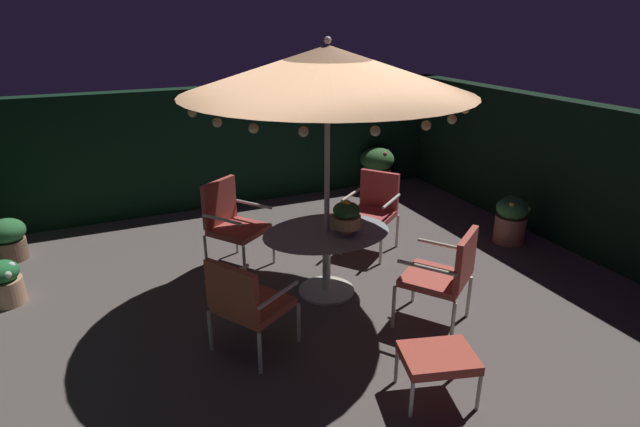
{
  "coord_description": "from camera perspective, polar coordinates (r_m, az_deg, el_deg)",
  "views": [
    {
      "loc": [
        -1.96,
        -4.51,
        2.88
      ],
      "look_at": [
        0.14,
        0.19,
        0.88
      ],
      "focal_mm": 28.53,
      "sensor_mm": 36.0,
      "label": 1
    }
  ],
  "objects": [
    {
      "name": "ground_plane",
      "position": [
        5.71,
        -0.51,
        -9.16
      ],
      "size": [
        7.62,
        7.01,
        0.02
      ],
      "primitive_type": "cube",
      "color": "#554D49"
    },
    {
      "name": "hedge_backdrop_rear",
      "position": [
        8.34,
        -9.88,
        7.5
      ],
      "size": [
        7.62,
        0.3,
        1.88
      ],
      "primitive_type": "cube",
      "color": "black",
      "rests_on": "ground_plane"
    },
    {
      "name": "hedge_backdrop_right",
      "position": [
        7.46,
        26.22,
        3.98
      ],
      "size": [
        0.3,
        7.01,
        1.88
      ],
      "primitive_type": "cube",
      "color": "black",
      "rests_on": "ground_plane"
    },
    {
      "name": "patio_dining_table",
      "position": [
        5.51,
        0.75,
        -3.71
      ],
      "size": [
        1.4,
        1.07,
        0.74
      ],
      "color": "silver",
      "rests_on": "ground_plane"
    },
    {
      "name": "patio_umbrella",
      "position": [
        5.01,
        0.86,
        15.79
      ],
      "size": [
        2.86,
        2.86,
        2.71
      ],
      "color": "silver",
      "rests_on": "ground_plane"
    },
    {
      "name": "centerpiece_planter",
      "position": [
        5.28,
        2.98,
        -0.24
      ],
      "size": [
        0.3,
        0.3,
        0.38
      ],
      "color": "tan",
      "rests_on": "patio_dining_table"
    },
    {
      "name": "patio_chair_north",
      "position": [
        6.59,
        6.05,
        0.81
      ],
      "size": [
        0.82,
        0.82,
        1.01
      ],
      "color": "beige",
      "rests_on": "ground_plane"
    },
    {
      "name": "patio_chair_northeast",
      "position": [
        6.18,
        -9.94,
        -0.61
      ],
      "size": [
        0.85,
        0.85,
        1.07
      ],
      "color": "silver",
      "rests_on": "ground_plane"
    },
    {
      "name": "patio_chair_east",
      "position": [
        4.61,
        -8.33,
        -9.63
      ],
      "size": [
        0.82,
        0.83,
        0.93
      ],
      "color": "silver",
      "rests_on": "ground_plane"
    },
    {
      "name": "patio_chair_southeast",
      "position": [
        5.05,
        13.92,
        -6.39
      ],
      "size": [
        0.84,
        0.84,
        1.02
      ],
      "color": "beige",
      "rests_on": "ground_plane"
    },
    {
      "name": "ottoman_footrest",
      "position": [
        4.28,
        13.11,
        -15.6
      ],
      "size": [
        0.67,
        0.57,
        0.41
      ],
      "color": "silver",
      "rests_on": "ground_plane"
    },
    {
      "name": "potted_plant_front_corner",
      "position": [
        7.47,
        -31.59,
        -2.39
      ],
      "size": [
        0.44,
        0.44,
        0.54
      ],
      "color": "#866049",
      "rests_on": "ground_plane"
    },
    {
      "name": "potted_plant_right_far",
      "position": [
        7.3,
        20.66,
        -0.58
      ],
      "size": [
        0.43,
        0.43,
        0.64
      ],
      "color": "#A15F50",
      "rests_on": "ground_plane"
    },
    {
      "name": "potted_plant_left_near",
      "position": [
        9.07,
        6.39,
        5.23
      ],
      "size": [
        0.6,
        0.6,
        0.74
      ],
      "color": "#AD6342",
      "rests_on": "ground_plane"
    },
    {
      "name": "potted_plant_back_center",
      "position": [
        6.38,
        -31.91,
        -6.56
      ],
      "size": [
        0.35,
        0.35,
        0.49
      ],
      "color": "tan",
      "rests_on": "ground_plane"
    }
  ]
}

